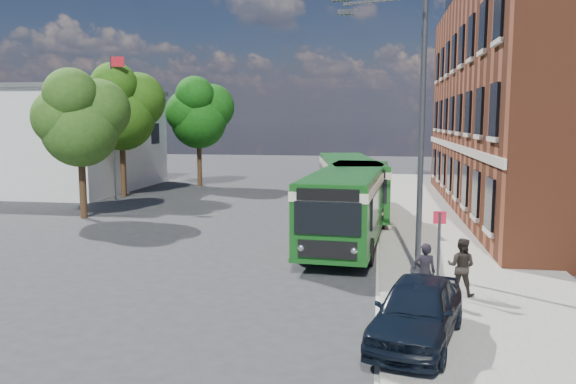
% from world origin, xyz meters
% --- Properties ---
extents(ground, '(120.00, 120.00, 0.00)m').
position_xyz_m(ground, '(0.00, 0.00, 0.00)').
color(ground, '#2B2B2E').
rests_on(ground, ground).
extents(pavement, '(6.00, 48.00, 0.15)m').
position_xyz_m(pavement, '(7.00, 8.00, 0.07)').
color(pavement, gray).
rests_on(pavement, ground).
extents(kerb_line, '(0.12, 48.00, 0.01)m').
position_xyz_m(kerb_line, '(3.95, 8.00, 0.01)').
color(kerb_line, beige).
rests_on(kerb_line, ground).
extents(brick_office, '(12.10, 26.00, 14.20)m').
position_xyz_m(brick_office, '(14.00, 12.00, 6.97)').
color(brick_office, brown).
rests_on(brick_office, ground).
extents(white_building, '(9.40, 13.40, 7.30)m').
position_xyz_m(white_building, '(-18.00, 18.00, 3.66)').
color(white_building, silver).
rests_on(white_building, ground).
extents(flagpole, '(0.95, 0.10, 9.00)m').
position_xyz_m(flagpole, '(-12.45, 13.00, 4.94)').
color(flagpole, '#3D3F43').
rests_on(flagpole, ground).
extents(street_lamp, '(2.96, 2.38, 9.00)m').
position_xyz_m(street_lamp, '(4.84, -2.00, 4.79)').
color(street_lamp, '#3D3F43').
rests_on(street_lamp, ground).
extents(bus_stop_sign, '(0.35, 0.08, 2.52)m').
position_xyz_m(bus_stop_sign, '(5.60, -4.20, 1.51)').
color(bus_stop_sign, '#3D3F43').
rests_on(bus_stop_sign, ground).
extents(bus_front, '(3.34, 11.33, 3.02)m').
position_xyz_m(bus_front, '(2.73, 2.94, 1.83)').
color(bus_front, '#134F16').
rests_on(bus_front, ground).
extents(bus_rear, '(4.23, 11.09, 3.02)m').
position_xyz_m(bus_rear, '(2.37, 9.86, 1.83)').
color(bus_rear, '#155419').
rests_on(bus_rear, ground).
extents(parked_car, '(2.64, 4.41, 1.41)m').
position_xyz_m(parked_car, '(4.80, -7.73, 0.85)').
color(parked_car, black).
rests_on(parked_car, pavement).
extents(pedestrian_a, '(0.60, 0.40, 1.60)m').
position_xyz_m(pedestrian_a, '(5.19, -4.83, 0.95)').
color(pedestrian_a, black).
rests_on(pedestrian_a, pavement).
extents(pedestrian_b, '(0.95, 0.85, 1.62)m').
position_xyz_m(pedestrian_b, '(6.24, -4.10, 0.96)').
color(pedestrian_b, black).
rests_on(pedestrian_b, pavement).
extents(tree_left, '(4.50, 4.28, 7.59)m').
position_xyz_m(tree_left, '(-11.05, 6.56, 5.15)').
color(tree_left, '#362013').
rests_on(tree_left, ground).
extents(tree_mid, '(5.15, 4.90, 8.70)m').
position_xyz_m(tree_mid, '(-12.77, 14.86, 5.91)').
color(tree_mid, '#362013').
rests_on(tree_mid, ground).
extents(tree_right, '(4.91, 4.67, 8.29)m').
position_xyz_m(tree_right, '(-9.57, 21.18, 5.62)').
color(tree_right, '#362013').
rests_on(tree_right, ground).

